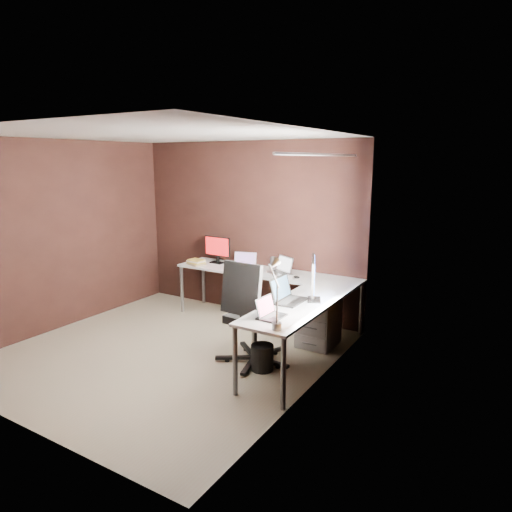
{
  "coord_description": "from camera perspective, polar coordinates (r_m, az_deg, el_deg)",
  "views": [
    {
      "loc": [
        3.5,
        -3.77,
        2.23
      ],
      "look_at": [
        0.65,
        0.95,
        1.07
      ],
      "focal_mm": 32.0,
      "sensor_mm": 36.0,
      "label": 1
    }
  ],
  "objects": [
    {
      "name": "room",
      "position": [
        5.07,
        -8.18,
        0.94
      ],
      "size": [
        3.6,
        3.6,
        2.5
      ],
      "color": "#9C9579",
      "rests_on": "ground"
    },
    {
      "name": "desk",
      "position": [
        5.71,
        2.12,
        -3.85
      ],
      "size": [
        2.65,
        2.25,
        0.73
      ],
      "color": "white",
      "rests_on": "ground"
    },
    {
      "name": "drawer_pedestal",
      "position": [
        5.68,
        7.86,
        -8.06
      ],
      "size": [
        0.42,
        0.5,
        0.6
      ],
      "primitive_type": "cube",
      "color": "white",
      "rests_on": "ground"
    },
    {
      "name": "monitor_left",
      "position": [
        6.76,
        -4.85,
        0.98
      ],
      "size": [
        0.45,
        0.14,
        0.4
      ],
      "rotation": [
        0.0,
        0.0,
        -0.06
      ],
      "color": "black",
      "rests_on": "desk"
    },
    {
      "name": "monitor_right",
      "position": [
        4.96,
        7.16,
        -2.57
      ],
      "size": [
        0.26,
        0.53,
        0.47
      ],
      "rotation": [
        0.0,
        0.0,
        1.99
      ],
      "color": "black",
      "rests_on": "desk"
    },
    {
      "name": "laptop_white",
      "position": [
        6.45,
        -1.47,
        -1.1
      ],
      "size": [
        0.38,
        0.32,
        0.22
      ],
      "rotation": [
        0.0,
        0.0,
        0.31
      ],
      "color": "white",
      "rests_on": "desk"
    },
    {
      "name": "laptop_silver",
      "position": [
        6.17,
        3.16,
        -1.7
      ],
      "size": [
        0.41,
        0.38,
        0.23
      ],
      "rotation": [
        0.0,
        0.0,
        -0.5
      ],
      "color": "silver",
      "rests_on": "desk"
    },
    {
      "name": "laptop_black_big",
      "position": [
        4.96,
        3.79,
        -5.02
      ],
      "size": [
        0.28,
        0.4,
        0.26
      ],
      "rotation": [
        0.0,
        0.0,
        1.57
      ],
      "color": "black",
      "rests_on": "desk"
    },
    {
      "name": "laptop_black_small",
      "position": [
        4.47,
        1.68,
        -7.1
      ],
      "size": [
        0.22,
        0.3,
        0.2
      ],
      "rotation": [
        0.0,
        0.0,
        1.53
      ],
      "color": "black",
      "rests_on": "desk"
    },
    {
      "name": "book_stack",
      "position": [
        6.72,
        -7.48,
        -0.77
      ],
      "size": [
        0.29,
        0.26,
        0.08
      ],
      "rotation": [
        0.0,
        0.0,
        -0.2
      ],
      "color": "#917C4E",
      "rests_on": "desk"
    },
    {
      "name": "mouse_left",
      "position": [
        6.67,
        -7.16,
        -1.05
      ],
      "size": [
        0.08,
        0.06,
        0.03
      ],
      "primitive_type": "ellipsoid",
      "rotation": [
        0.0,
        0.0,
        -0.16
      ],
      "color": "black",
      "rests_on": "desk"
    },
    {
      "name": "mouse_corner",
      "position": [
        5.91,
        5.09,
        -2.65
      ],
      "size": [
        0.1,
        0.08,
        0.03
      ],
      "primitive_type": "ellipsoid",
      "rotation": [
        0.0,
        0.0,
        0.3
      ],
      "color": "black",
      "rests_on": "desk"
    },
    {
      "name": "desk_lamp",
      "position": [
        4.13,
        2.3,
        -3.46
      ],
      "size": [
        0.2,
        0.24,
        0.65
      ],
      "rotation": [
        0.0,
        0.0,
        0.13
      ],
      "color": "slate",
      "rests_on": "desk"
    },
    {
      "name": "office_chair",
      "position": [
        5.13,
        -0.48,
        -9.64
      ],
      "size": [
        0.66,
        0.66,
        1.18
      ],
      "rotation": [
        0.0,
        0.0,
        -0.05
      ],
      "color": "black",
      "rests_on": "ground"
    },
    {
      "name": "wastebasket",
      "position": [
        5.04,
        0.78,
        -12.56
      ],
      "size": [
        0.32,
        0.32,
        0.28
      ],
      "primitive_type": "cylinder",
      "rotation": [
        0.0,
        0.0,
        0.39
      ],
      "color": "black",
      "rests_on": "ground"
    }
  ]
}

